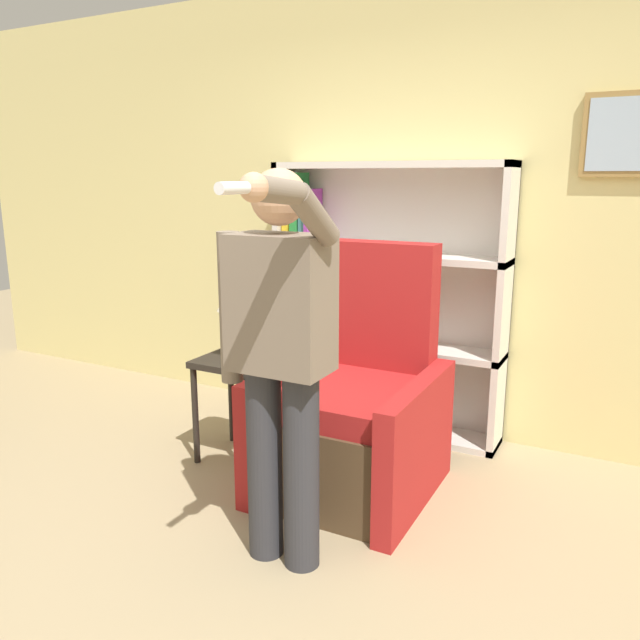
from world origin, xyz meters
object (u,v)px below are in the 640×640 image
object	(u,v)px
table_lamp	(235,300)
armchair	(356,416)
person_standing	(279,350)
bookcase	(365,302)
side_table	(237,378)

from	to	relation	value
table_lamp	armchair	bearing A→B (deg)	1.02
person_standing	table_lamp	bearing A→B (deg)	134.72
bookcase	person_standing	bearing A→B (deg)	-78.86
person_standing	side_table	xyz separation A→B (m)	(-0.74, 0.75, -0.45)
armchair	person_standing	world-z (taller)	person_standing
bookcase	armchair	world-z (taller)	bookcase
person_standing	armchair	bearing A→B (deg)	90.13
table_lamp	bookcase	bearing A→B (deg)	61.95
person_standing	table_lamp	size ratio (longest dim) A/B	3.61
armchair	table_lamp	size ratio (longest dim) A/B	2.79
armchair	person_standing	xyz separation A→B (m)	(0.00, -0.76, 0.55)
side_table	person_standing	bearing A→B (deg)	-45.28
bookcase	side_table	distance (m)	0.99
table_lamp	side_table	bearing A→B (deg)	-90.00
person_standing	side_table	distance (m)	1.15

